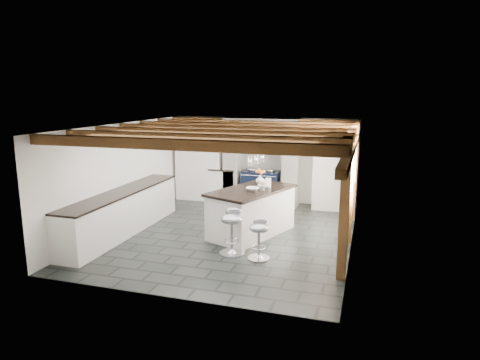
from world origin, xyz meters
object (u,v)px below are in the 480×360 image
(bar_stool_far, at_px, (232,226))
(kitchen_island, at_px, (252,211))
(range_cooker, at_px, (261,187))
(bar_stool_near, at_px, (259,234))

(bar_stool_far, bearing_deg, kitchen_island, 65.39)
(range_cooker, distance_m, bar_stool_far, 3.78)
(kitchen_island, relative_size, bar_stool_near, 2.96)
(kitchen_island, bearing_deg, range_cooker, 120.99)
(range_cooker, xyz_separation_m, bar_stool_near, (0.93, -3.85, -0.00))
(range_cooker, height_order, bar_stool_far, range_cooker)
(kitchen_island, bearing_deg, bar_stool_far, -70.68)
(bar_stool_near, height_order, bar_stool_far, bar_stool_far)
(kitchen_island, relative_size, bar_stool_far, 2.54)
(bar_stool_near, xyz_separation_m, bar_stool_far, (-0.54, 0.09, 0.08))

